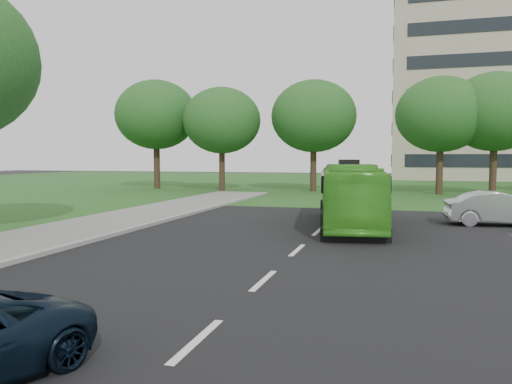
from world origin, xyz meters
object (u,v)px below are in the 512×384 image
at_px(bus, 349,195).
at_px(sedan, 500,209).
at_px(tree_park_a, 222,121).
at_px(tree_park_b, 314,116).
at_px(tree_park_f, 156,115).
at_px(tree_park_c, 441,115).
at_px(tree_park_d, 495,112).

distance_m(bus, sedan, 6.47).
height_order(tree_park_a, tree_park_b, tree_park_b).
height_order(tree_park_f, bus, tree_park_f).
relative_size(tree_park_a, bus, 0.95).
bearing_deg(tree_park_f, sedan, -36.12).
height_order(tree_park_c, sedan, tree_park_c).
relative_size(tree_park_a, tree_park_c, 0.98).
height_order(tree_park_d, tree_park_f, tree_park_f).
bearing_deg(tree_park_d, sedan, -98.38).
bearing_deg(sedan, tree_park_f, 49.25).
distance_m(tree_park_c, tree_park_d, 3.96).
distance_m(tree_park_b, bus, 22.23).
relative_size(bus, sedan, 2.12).
height_order(tree_park_a, tree_park_c, tree_park_c).
xyz_separation_m(tree_park_c, bus, (-5.01, -20.22, -4.91)).
bearing_deg(tree_park_c, bus, -103.91).
bearing_deg(sedan, bus, 102.51).
height_order(tree_park_a, sedan, tree_park_a).
height_order(tree_park_c, bus, tree_park_c).
xyz_separation_m(tree_park_a, tree_park_f, (-6.83, 1.06, 0.73)).
bearing_deg(tree_park_b, tree_park_a, -170.43).
height_order(tree_park_b, tree_park_f, tree_park_f).
relative_size(tree_park_f, sedan, 2.25).
distance_m(tree_park_f, sedan, 32.61).
relative_size(tree_park_a, sedan, 2.02).
bearing_deg(tree_park_f, tree_park_d, -0.08).
height_order(bus, sedan, bus).
xyz_separation_m(tree_park_a, tree_park_c, (17.90, 0.49, 0.14)).
height_order(tree_park_a, tree_park_f, tree_park_f).
xyz_separation_m(tree_park_f, bus, (19.73, -20.78, -5.50)).
bearing_deg(tree_park_f, tree_park_b, 1.00).
distance_m(tree_park_a, sedan, 26.64).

